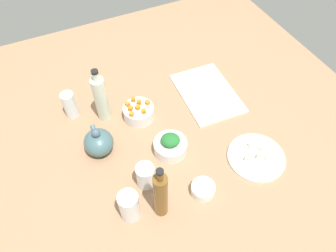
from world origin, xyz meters
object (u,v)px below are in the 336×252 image
at_px(bowl_small_side, 203,189).
at_px(drinking_glass_1, 70,105).
at_px(cutting_board, 207,93).
at_px(drinking_glass_2, 145,176).
at_px(bottle_0, 101,98).
at_px(bottle_1, 161,195).
at_px(plate_tofu, 256,157).
at_px(teapot, 98,142).
at_px(bowl_carrots, 139,112).
at_px(bowl_greens, 170,147).
at_px(drinking_glass_0, 129,206).

xyz_separation_m(bowl_small_side, drinking_glass_1, (0.60, 0.35, 0.05)).
height_order(cutting_board, drinking_glass_2, drinking_glass_2).
relative_size(drinking_glass_1, drinking_glass_2, 1.23).
relative_size(bottle_0, bottle_1, 0.97).
xyz_separation_m(plate_tofu, teapot, (0.32, 0.57, 0.05)).
bearing_deg(drinking_glass_1, bowl_small_side, -149.38).
height_order(plate_tofu, bottle_1, bottle_1).
xyz_separation_m(bowl_small_side, bottle_0, (0.52, 0.22, 0.10)).
bearing_deg(bottle_1, bowl_carrots, -11.68).
bearing_deg(teapot, bowl_greens, -116.47).
bearing_deg(teapot, bottle_0, -24.33).
height_order(bottle_0, drinking_glass_1, bottle_0).
height_order(bowl_greens, bottle_1, bottle_1).
relative_size(bottle_1, drinking_glass_1, 2.16).
bearing_deg(drinking_glass_2, drinking_glass_0, 133.92).
bearing_deg(bottle_1, drinking_glass_0, 73.37).
bearing_deg(drinking_glass_1, cutting_board, -103.14).
distance_m(teapot, bottle_1, 0.38).
bearing_deg(cutting_board, bottle_1, 135.05).
bearing_deg(bowl_small_side, cutting_board, -31.22).
xyz_separation_m(bowl_greens, bottle_0, (0.30, 0.19, 0.09)).
bearing_deg(drinking_glass_0, bowl_small_side, -96.46).
bearing_deg(drinking_glass_1, bowl_carrots, -117.71).
bearing_deg(bottle_0, cutting_board, -98.34).
distance_m(teapot, drinking_glass_1, 0.25).
relative_size(cutting_board, plate_tofu, 1.51).
relative_size(bowl_greens, bottle_0, 0.50).
bearing_deg(bowl_carrots, drinking_glass_1, 62.29).
xyz_separation_m(bowl_greens, bowl_small_side, (-0.23, -0.03, -0.01)).
bearing_deg(bowl_greens, drinking_glass_1, 40.84).
bearing_deg(drinking_glass_1, drinking_glass_2, -160.07).
relative_size(bowl_carrots, bowl_small_side, 1.49).
xyz_separation_m(bowl_greens, drinking_glass_1, (0.37, 0.32, 0.04)).
relative_size(bottle_0, drinking_glass_2, 2.58).
distance_m(bowl_small_side, drinking_glass_2, 0.23).
bearing_deg(drinking_glass_0, teapot, 2.46).
relative_size(bowl_small_side, bottle_1, 0.32).
height_order(bowl_small_side, bottle_0, bottle_0).
relative_size(cutting_board, drinking_glass_0, 2.56).
bearing_deg(bowl_carrots, drinking_glass_0, 154.52).
xyz_separation_m(bowl_small_side, bottle_1, (0.00, 0.18, 0.10)).
xyz_separation_m(bowl_greens, bowl_carrots, (0.23, 0.05, 0.00)).
xyz_separation_m(bowl_carrots, teapot, (-0.10, 0.22, 0.02)).
xyz_separation_m(cutting_board, bottle_1, (-0.45, 0.45, 0.12)).
distance_m(bowl_small_side, bottle_1, 0.20).
bearing_deg(drinking_glass_1, bottle_1, -163.52).
bearing_deg(cutting_board, bottle_0, 81.66).
xyz_separation_m(bowl_carrots, drinking_glass_1, (0.14, 0.27, 0.04)).
distance_m(teapot, drinking_glass_0, 0.33).
bearing_deg(cutting_board, drinking_glass_2, 125.17).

